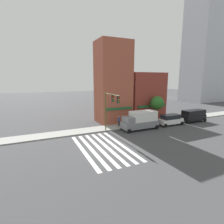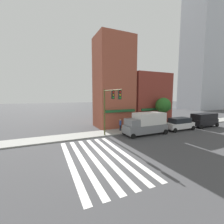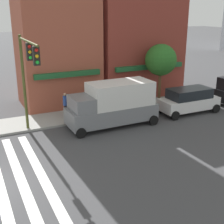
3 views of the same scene
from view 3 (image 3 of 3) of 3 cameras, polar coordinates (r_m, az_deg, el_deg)
The scene contains 8 objects.
storefront_row at distance 27.10m, azimuth -3.43°, elevation 15.39°, with size 14.14×5.30×15.13m.
traffic_signal at distance 18.75m, azimuth -15.16°, elevation 7.90°, with size 0.32×4.91×6.24m.
box_truck_grey at distance 21.19m, azimuth 0.21°, elevation 1.54°, with size 6.23×2.42×3.04m.
suv_white at distance 24.76m, azimuth 13.88°, elevation 2.16°, with size 4.70×2.12×1.94m.
pedestrian_grey_coat at distance 26.37m, azimuth 5.03°, elevation 3.72°, with size 0.32×0.32×1.77m.
pedestrian_blue_shirt at distance 23.08m, azimuth -8.54°, elevation 1.42°, with size 0.32×0.32×1.77m.
pedestrian_red_jacket at distance 25.03m, azimuth 2.81°, elevation 2.96°, with size 0.32×0.32×1.77m.
street_tree at distance 25.85m, azimuth 8.91°, elevation 9.36°, with size 2.56×2.56×4.91m.
Camera 3 is at (-0.24, -13.55, 7.77)m, focal length 50.00 mm.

